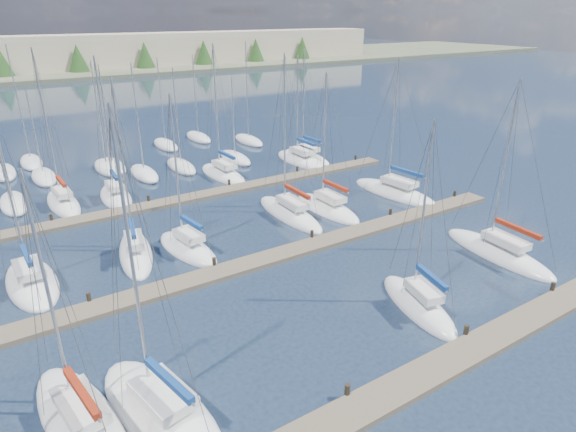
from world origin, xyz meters
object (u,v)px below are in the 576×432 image
sailboat_i (136,253)px  sailboat_m (395,192)px  sailboat_n (63,203)px  sailboat_h (32,282)px  sailboat_f (498,253)px  sailboat_r (306,157)px  sailboat_b (81,422)px  sailboat_d (418,305)px  sailboat_q (300,160)px  sailboat_p (223,174)px  sailboat_c (161,410)px  sailboat_k (290,213)px  sailboat_o (116,196)px  sailboat_l (327,208)px  sailboat_j (188,248)px

sailboat_i → sailboat_m: 24.33m
sailboat_n → sailboat_i: bearing=-81.2°
sailboat_h → sailboat_f: bearing=-27.7°
sailboat_f → sailboat_r: 27.39m
sailboat_b → sailboat_d: sailboat_b is taller
sailboat_q → sailboat_r: size_ratio=0.96×
sailboat_f → sailboat_d: (-9.69, -1.60, 0.01)m
sailboat_p → sailboat_c: size_ratio=1.00×
sailboat_n → sailboat_d: sailboat_n is taller
sailboat_p → sailboat_k: size_ratio=1.01×
sailboat_o → sailboat_l: size_ratio=1.09×
sailboat_d → sailboat_l: bearing=86.6°
sailboat_i → sailboat_b: size_ratio=1.10×
sailboat_d → sailboat_r: bearing=81.0°
sailboat_f → sailboat_i: bearing=151.1°
sailboat_r → sailboat_c: bearing=-138.2°
sailboat_b → sailboat_j: sailboat_j is taller
sailboat_m → sailboat_k: size_ratio=0.95×
sailboat_o → sailboat_q: (21.03, 0.65, -0.02)m
sailboat_k → sailboat_b: bearing=-143.1°
sailboat_f → sailboat_p: 28.12m
sailboat_j → sailboat_p: size_ratio=0.85×
sailboat_l → sailboat_n: bearing=143.4°
sailboat_f → sailboat_q: (1.13, 26.75, -0.01)m
sailboat_o → sailboat_r: sailboat_o is taller
sailboat_i → sailboat_r: (24.02, 13.41, -0.00)m
sailboat_n → sailboat_p: sailboat_n is taller
sailboat_q → sailboat_p: bearing=-179.5°
sailboat_i → sailboat_m: bearing=10.2°
sailboat_i → sailboat_d: bearing=-40.1°
sailboat_n → sailboat_p: (15.62, -0.16, -0.01)m
sailboat_f → sailboat_q: sailboat_f is taller
sailboat_m → sailboat_j: 20.94m
sailboat_k → sailboat_r: bearing=51.5°
sailboat_m → sailboat_c: 31.19m
sailboat_q → sailboat_l: sailboat_q is taller
sailboat_b → sailboat_l: 26.55m
sailboat_f → sailboat_l: bearing=114.8°
sailboat_r → sailboat_k: sailboat_k is taller
sailboat_p → sailboat_d: bearing=-94.5°
sailboat_k → sailboat_c: sailboat_c is taller
sailboat_r → sailboat_h: bearing=-160.1°
sailboat_i → sailboat_r: 27.51m
sailboat_q → sailboat_m: sailboat_m is taller
sailboat_j → sailboat_r: size_ratio=0.91×
sailboat_k → sailboat_l: 3.50m
sailboat_o → sailboat_d: size_ratio=1.14×
sailboat_h → sailboat_l: sailboat_h is taller
sailboat_j → sailboat_k: size_ratio=0.86×
sailboat_h → sailboat_q: (29.50, 13.35, -0.01)m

